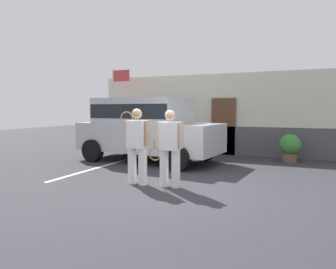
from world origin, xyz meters
name	(u,v)px	position (x,y,z in m)	size (l,w,h in m)	color
ground_plane	(170,188)	(0.00, 0.00, 0.00)	(40.00, 40.00, 0.00)	#2D2D33
parking_stripe_0	(102,167)	(-2.84, 1.50, 0.00)	(0.12, 4.40, 0.01)	silver
house_frontage	(229,117)	(0.00, 5.61, 1.42)	(10.53, 0.40, 3.02)	beige
parked_suv	(146,126)	(-2.09, 2.92, 1.15)	(4.77, 2.53, 2.05)	#B7B7BC
tennis_player_man	(137,145)	(-0.82, 0.03, 0.89)	(0.77, 0.29, 1.71)	white
tennis_player_woman	(170,147)	(-0.05, 0.09, 0.87)	(0.88, 0.26, 1.68)	white
potted_plant_by_porch	(290,146)	(2.22, 4.66, 0.50)	(0.68, 0.68, 0.90)	brown
flag_pole	(117,95)	(-4.41, 4.82, 2.27)	(0.80, 0.05, 3.31)	silver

